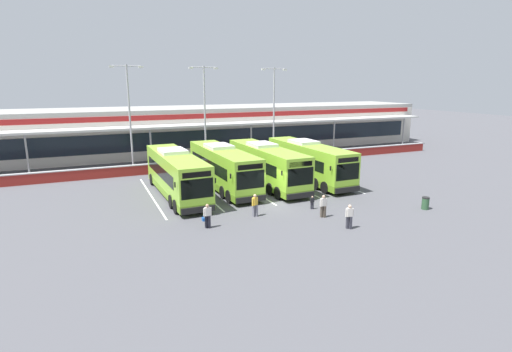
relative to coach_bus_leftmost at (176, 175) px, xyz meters
The scene contains 21 objects.
ground_plane 8.48m from the coach_bus_leftmost, 39.69° to the right, with size 200.00×200.00×0.00m, color #4C4C51.
terminal_building 22.57m from the coach_bus_leftmost, 73.54° to the left, with size 70.00×13.00×6.00m.
red_barrier_wall 11.27m from the coach_bus_leftmost, 55.26° to the left, with size 60.00×0.40×1.10m.
coach_bus_leftmost is the anchor object (origin of this frame).
coach_bus_left_centre 4.48m from the coach_bus_leftmost, 12.24° to the left, with size 3.10×12.20×3.78m.
coach_bus_centre 8.37m from the coach_bus_leftmost, ahead, with size 3.10×12.20×3.78m.
coach_bus_right_centre 12.80m from the coach_bus_leftmost, ahead, with size 3.10×12.20×3.78m.
bay_stripe_far_west 2.78m from the coach_bus_leftmost, 160.78° to the left, with size 0.14×13.00×0.01m, color silver.
bay_stripe_west 2.90m from the coach_bus_leftmost, 17.85° to the left, with size 0.14×13.00×0.01m, color silver.
bay_stripe_mid_west 6.66m from the coach_bus_leftmost, ahead, with size 0.14×13.00×0.01m, color silver.
bay_stripe_centre 10.76m from the coach_bus_leftmost, ahead, with size 0.14×13.00×0.01m, color silver.
bay_stripe_mid_east 14.91m from the coach_bus_leftmost, ahead, with size 0.14×13.00×0.01m, color silver.
pedestrian_with_handbag 8.44m from the coach_bus_leftmost, 89.26° to the right, with size 0.63×0.30×1.62m.
pedestrian_in_dark_coat 12.59m from the coach_bus_leftmost, 49.60° to the right, with size 0.53×0.30×1.62m.
pedestrian_child 11.43m from the coach_bus_leftmost, 42.23° to the right, with size 0.33×0.19×1.00m.
pedestrian_near_bin 8.46m from the coach_bus_leftmost, 62.82° to the right, with size 0.52×0.34×1.62m.
pedestrian_approaching_bus 14.81m from the coach_bus_leftmost, 55.20° to the right, with size 0.54×0.35×1.62m.
lamp_post_west 11.97m from the coach_bus_leftmost, 101.58° to the left, with size 3.24×0.28×11.00m.
lamp_post_centre 13.28m from the coach_bus_leftmost, 62.37° to the left, with size 3.24×0.28×11.00m.
lamp_post_east 19.42m from the coach_bus_leftmost, 38.99° to the left, with size 3.24×0.28×11.00m.
litter_bin 19.58m from the coach_bus_leftmost, 34.33° to the right, with size 0.54×0.54×0.93m.
Camera 1 is at (-13.10, -26.73, 9.15)m, focal length 27.97 mm.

